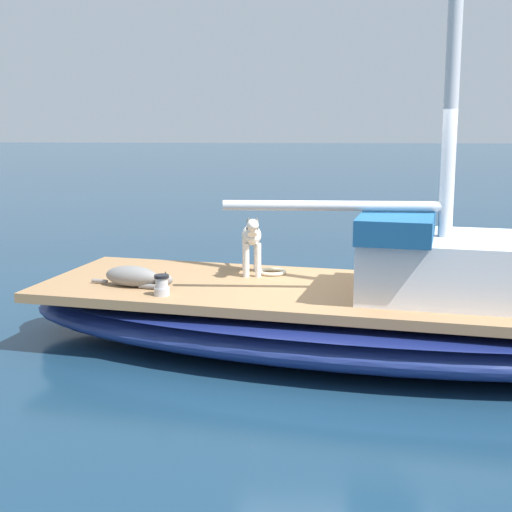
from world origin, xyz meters
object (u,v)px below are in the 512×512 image
dog_white (252,238)px  dog_grey (135,277)px  deck_winch (162,286)px  sailboat_main (352,320)px  coiled_rope (272,272)px

dog_white → dog_grey: dog_white is taller
dog_grey → deck_winch: (0.37, 0.35, -0.01)m
sailboat_main → deck_winch: bearing=-80.4°
deck_winch → coiled_rope: deck_winch is taller
sailboat_main → dog_white: (-0.72, -1.09, 0.75)m
sailboat_main → coiled_rope: 1.19m
dog_grey → coiled_rope: 1.60m
sailboat_main → dog_white: 1.50m
dog_grey → deck_winch: dog_grey is taller
deck_winch → dog_white: bearing=141.0°
deck_winch → coiled_rope: size_ratio=0.65×
sailboat_main → coiled_rope: (-0.76, -0.86, 0.35)m
dog_white → coiled_rope: dog_white is taller
sailboat_main → dog_grey: 2.32m
dog_grey → coiled_rope: (-0.71, 1.42, -0.08)m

